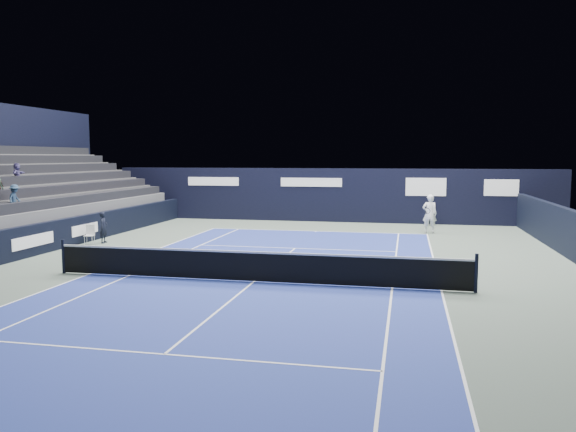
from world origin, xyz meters
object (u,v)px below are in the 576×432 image
at_px(line_judge_chair, 90,233).
at_px(folding_chair_back_b, 429,217).
at_px(folding_chair_back_a, 430,216).
at_px(tennis_player, 430,214).
at_px(tennis_net, 254,265).

bearing_deg(line_judge_chair, folding_chair_back_b, 21.48).
distance_m(folding_chair_back_a, folding_chair_back_b, 0.29).
bearing_deg(folding_chair_back_a, tennis_player, -93.01).
relative_size(line_judge_chair, tennis_player, 0.44).
bearing_deg(tennis_net, folding_chair_back_b, 70.22).
bearing_deg(folding_chair_back_a, folding_chair_back_b, 102.48).
bearing_deg(tennis_player, tennis_net, -114.22).
bearing_deg(tennis_net, line_judge_chair, 147.67).
xyz_separation_m(folding_chair_back_a, tennis_player, (-0.15, -3.11, 0.42)).
height_order(line_judge_chair, tennis_player, tennis_player).
bearing_deg(line_judge_chair, folding_chair_back_a, 20.64).
xyz_separation_m(folding_chair_back_b, tennis_net, (-5.69, -15.83, 0.05)).
bearing_deg(tennis_player, folding_chair_back_a, 87.16).
relative_size(folding_chair_back_a, folding_chair_back_b, 1.18).
relative_size(folding_chair_back_b, line_judge_chair, 0.95).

